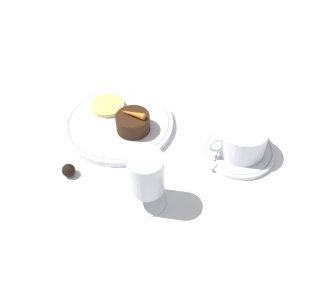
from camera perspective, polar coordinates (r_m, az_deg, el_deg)
The scene contains 11 objects.
ground_plane at distance 0.84m, azimuth -7.69°, elevation 1.73°, with size 3.00×3.00×0.00m, color white.
dinner_plate at distance 0.85m, azimuth -7.15°, elevation 2.97°, with size 0.23×0.23×0.01m.
saucer at distance 0.80m, azimuth 10.20°, elevation -0.96°, with size 0.15×0.15×0.01m.
coffee_cup at distance 0.78m, azimuth 10.78°, elevation 0.67°, with size 0.12×0.09×0.06m.
spoon at distance 0.79m, azimuth 6.98°, elevation -1.19°, with size 0.07×0.10×0.00m.
wine_glass at distance 0.67m, azimuth -3.17°, elevation -4.80°, with size 0.07×0.07×0.12m.
fork at distance 0.87m, azimuth 4.65°, elevation 4.09°, with size 0.02×0.19×0.01m.
dessert_cake at distance 0.81m, azimuth -5.10°, elevation 3.11°, with size 0.07×0.07×0.04m.
carrot_garnish at distance 0.80m, azimuth -5.22°, elevation 4.41°, with size 0.05×0.04×0.01m.
pineapple_slice at distance 0.88m, azimuth -8.51°, elevation 5.56°, with size 0.07×0.07×0.01m.
chocolate_truffle at distance 0.77m, azimuth -14.24°, elevation -3.71°, with size 0.03×0.03×0.03m.
Camera 1 is at (0.07, 0.60, 0.59)m, focal length 42.00 mm.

